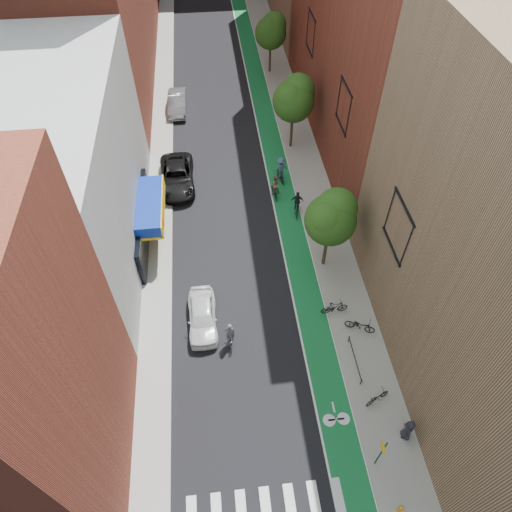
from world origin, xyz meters
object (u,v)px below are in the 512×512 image
object	(u,v)px
cyclist_lane_mid	(297,205)
pedestrian	(408,429)
fire_hydrant	(401,509)
parked_car_black	(177,177)
cyclist_lead	(230,337)
parked_car_white	(202,316)
cyclist_lane_near	(274,188)
cyclist_lane_far	(281,170)
parked_car_silver	(177,103)

from	to	relation	value
cyclist_lane_mid	pedestrian	distance (m)	17.92
cyclist_lane_mid	fire_hydrant	world-z (taller)	cyclist_lane_mid
parked_car_black	cyclist_lead	distance (m)	15.85
cyclist_lane_mid	fire_hydrant	bearing A→B (deg)	105.13
cyclist_lead	parked_car_white	bearing A→B (deg)	-44.49
cyclist_lane_near	cyclist_lane_far	size ratio (longest dim) A/B	0.93
cyclist_lead	cyclist_lane_near	distance (m)	13.94
cyclist_lane_far	fire_hydrant	world-z (taller)	cyclist_lane_far
cyclist_lead	parked_car_black	bearing A→B (deg)	-76.73
cyclist_lane_far	cyclist_lane_mid	bearing A→B (deg)	87.58
parked_car_white	cyclist_lead	distance (m)	2.34
parked_car_silver	cyclist_lead	bearing A→B (deg)	-82.17
pedestrian	fire_hydrant	world-z (taller)	pedestrian
cyclist_lane_far	pedestrian	size ratio (longest dim) A/B	1.36
parked_car_black	parked_car_silver	bearing A→B (deg)	88.85
cyclist_lane_mid	pedestrian	bearing A→B (deg)	110.42
parked_car_white	cyclist_lead	world-z (taller)	cyclist_lead
parked_car_black	cyclist_lane_mid	distance (m)	10.27
cyclist_lane_mid	pedestrian	size ratio (longest dim) A/B	1.25
parked_car_white	cyclist_lane_far	world-z (taller)	cyclist_lane_far
parked_car_silver	cyclist_lead	world-z (taller)	cyclist_lead
parked_car_silver	cyclist_lane_far	world-z (taller)	cyclist_lane_far
cyclist_lane_near	cyclist_lane_far	distance (m)	2.09
cyclist_lead	parked_car_silver	bearing A→B (deg)	-81.65
parked_car_white	cyclist_lane_near	bearing A→B (deg)	61.05
cyclist_lane_far	pedestrian	xyz separation A→B (m)	(3.39, -21.81, -0.05)
parked_car_white	parked_car_black	distance (m)	13.93
parked_car_black	cyclist_lane_mid	bearing A→B (deg)	-27.14
parked_car_white	cyclist_lane_mid	bearing A→B (deg)	49.96
fire_hydrant	parked_car_silver	bearing A→B (deg)	105.70
parked_car_white	cyclist_lane_mid	xyz separation A→B (m)	(7.67, 9.31, 0.06)
fire_hydrant	cyclist_lane_near	bearing A→B (deg)	96.69
parked_car_white	fire_hydrant	xyz separation A→B (m)	(8.94, -11.86, -0.24)
parked_car_silver	parked_car_white	bearing A→B (deg)	-85.36
parked_car_white	cyclist_lane_mid	distance (m)	12.06
parked_car_black	pedestrian	bearing A→B (deg)	-62.74
parked_car_black	parked_car_silver	world-z (taller)	parked_car_black
parked_car_white	cyclist_lead	xyz separation A→B (m)	(1.62, -1.69, -0.06)
cyclist_lead	pedestrian	size ratio (longest dim) A/B	1.22
parked_car_silver	cyclist_lane_far	bearing A→B (deg)	-53.21
cyclist_lane_far	pedestrian	bearing A→B (deg)	87.11
parked_car_silver	cyclist_lane_near	bearing A→B (deg)	-59.63
parked_car_black	cyclist_lane_near	world-z (taller)	cyclist_lane_near
cyclist_lead	pedestrian	bearing A→B (deg)	144.30
cyclist_lane_far	cyclist_lane_near	bearing A→B (deg)	55.91
cyclist_lead	fire_hydrant	distance (m)	12.54
parked_car_silver	pedestrian	xyz separation A→B (m)	(11.89, -33.70, 0.17)
parked_car_white	parked_car_silver	bearing A→B (deg)	92.84
parked_car_white	cyclist_lane_near	size ratio (longest dim) A/B	2.13
cyclist_lane_far	fire_hydrant	xyz separation A→B (m)	(1.94, -25.27, -0.51)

